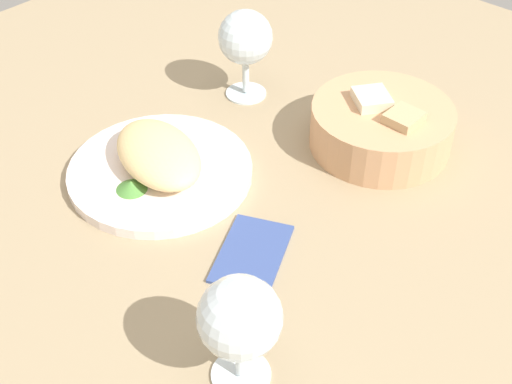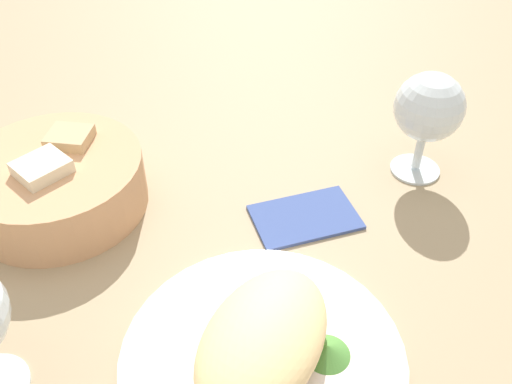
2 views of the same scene
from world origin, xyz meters
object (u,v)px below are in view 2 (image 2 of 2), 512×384
(plate, at_px, (263,359))
(folded_napkin, at_px, (305,216))
(bread_basket, at_px, (56,182))
(wine_glass_near, at_px, (429,110))

(plate, height_order, folded_napkin, plate)
(bread_basket, xyz_separation_m, wine_glass_near, (0.11, -0.39, 0.05))
(bread_basket, xyz_separation_m, folded_napkin, (0.01, -0.27, -0.03))
(plate, height_order, wine_glass_near, wine_glass_near)
(bread_basket, bearing_deg, folded_napkin, -87.58)
(plate, relative_size, bread_basket, 1.25)
(bread_basket, distance_m, wine_glass_near, 0.41)
(bread_basket, relative_size, wine_glass_near, 1.50)
(wine_glass_near, xyz_separation_m, folded_napkin, (-0.10, 0.12, -0.08))
(bread_basket, distance_m, folded_napkin, 0.27)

